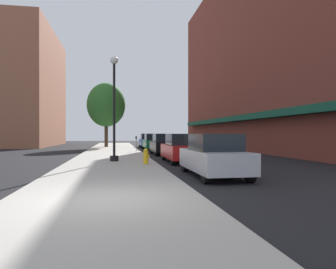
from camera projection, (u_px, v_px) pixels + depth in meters
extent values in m
plane|color=black|center=(161.00, 153.00, 25.76)|extent=(90.00, 90.00, 0.00)
cube|color=#A8A399|center=(113.00, 152.00, 26.08)|extent=(4.80, 50.00, 0.12)
cube|color=brown|center=(262.00, 53.00, 31.50)|extent=(6.00, 40.00, 19.91)
cube|color=#144C38|center=(231.00, 119.00, 30.97)|extent=(0.90, 34.00, 0.50)
cube|color=#9E6047|center=(32.00, 89.00, 41.96)|extent=(6.00, 18.00, 15.48)
cube|color=#144C38|center=(6.00, 123.00, 41.42)|extent=(0.90, 15.30, 0.50)
cylinder|color=black|center=(114.00, 158.00, 17.32)|extent=(0.48, 0.48, 0.30)
cylinder|color=black|center=(114.00, 110.00, 17.31)|extent=(0.14, 0.14, 5.20)
sphere|color=silver|center=(114.00, 60.00, 17.30)|extent=(0.44, 0.44, 0.44)
cylinder|color=gold|center=(146.00, 158.00, 15.71)|extent=(0.26, 0.26, 0.62)
sphere|color=gold|center=(146.00, 151.00, 15.71)|extent=(0.24, 0.24, 0.24)
cylinder|color=gold|center=(149.00, 156.00, 15.73)|extent=(0.12, 0.10, 0.10)
cylinder|color=slate|center=(136.00, 145.00, 27.53)|extent=(0.06, 0.06, 1.05)
cube|color=#33383D|center=(136.00, 138.00, 27.53)|extent=(0.14, 0.09, 0.26)
cylinder|color=#422D1E|center=(106.00, 133.00, 35.94)|extent=(0.40, 0.40, 3.23)
ellipsoid|color=#2D6B28|center=(106.00, 105.00, 35.93)|extent=(4.44, 4.44, 5.10)
cylinder|color=black|center=(185.00, 165.00, 13.40)|extent=(0.22, 0.64, 0.64)
cylinder|color=black|center=(219.00, 164.00, 13.66)|extent=(0.22, 0.64, 0.64)
cylinder|color=black|center=(206.00, 174.00, 10.25)|extent=(0.22, 0.64, 0.64)
cylinder|color=black|center=(250.00, 173.00, 10.51)|extent=(0.22, 0.64, 0.64)
cube|color=#B2B2BA|center=(214.00, 160.00, 11.95)|extent=(1.80, 4.30, 0.76)
cube|color=black|center=(215.00, 142.00, 11.80)|extent=(1.56, 2.20, 0.64)
cylinder|color=black|center=(164.00, 155.00, 19.31)|extent=(0.22, 0.64, 0.64)
cylinder|color=black|center=(188.00, 155.00, 19.57)|extent=(0.22, 0.64, 0.64)
cylinder|color=black|center=(173.00, 159.00, 16.16)|extent=(0.22, 0.64, 0.64)
cylinder|color=black|center=(202.00, 159.00, 16.42)|extent=(0.22, 0.64, 0.64)
cube|color=red|center=(181.00, 151.00, 17.86)|extent=(1.80, 4.30, 0.76)
cube|color=black|center=(182.00, 139.00, 17.71)|extent=(1.56, 2.20, 0.64)
cylinder|color=black|center=(152.00, 150.00, 25.86)|extent=(0.22, 0.64, 0.64)
cylinder|color=black|center=(170.00, 149.00, 26.12)|extent=(0.22, 0.64, 0.64)
cylinder|color=black|center=(157.00, 152.00, 22.70)|extent=(0.22, 0.64, 0.64)
cylinder|color=black|center=(177.00, 152.00, 22.96)|extent=(0.22, 0.64, 0.64)
cube|color=black|center=(164.00, 146.00, 24.41)|extent=(1.80, 4.30, 0.76)
cube|color=black|center=(164.00, 138.00, 24.26)|extent=(1.56, 2.20, 0.64)
cylinder|color=black|center=(144.00, 146.00, 33.01)|extent=(0.22, 0.64, 0.64)
cylinder|color=black|center=(158.00, 146.00, 33.27)|extent=(0.22, 0.64, 0.64)
cylinder|color=black|center=(147.00, 147.00, 29.86)|extent=(0.22, 0.64, 0.64)
cylinder|color=black|center=(163.00, 147.00, 30.12)|extent=(0.22, 0.64, 0.64)
cube|color=#196638|center=(153.00, 144.00, 31.57)|extent=(1.80, 4.30, 0.76)
cube|color=black|center=(153.00, 137.00, 31.42)|extent=(1.56, 2.20, 0.64)
cylinder|color=black|center=(140.00, 144.00, 38.62)|extent=(0.22, 0.64, 0.64)
cylinder|color=black|center=(152.00, 144.00, 38.88)|extent=(0.22, 0.64, 0.64)
cylinder|color=black|center=(142.00, 145.00, 35.46)|extent=(0.22, 0.64, 0.64)
cylinder|color=black|center=(155.00, 145.00, 35.72)|extent=(0.22, 0.64, 0.64)
cube|color=#1E389E|center=(147.00, 142.00, 37.17)|extent=(1.80, 4.30, 0.76)
cube|color=black|center=(147.00, 136.00, 37.02)|extent=(1.56, 2.20, 0.64)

